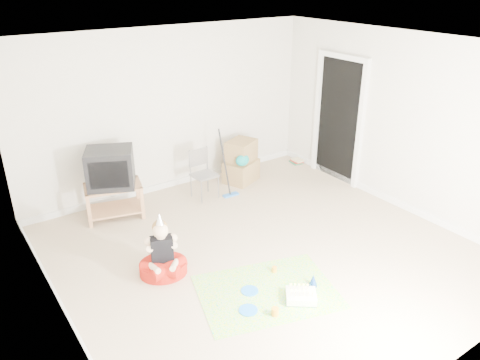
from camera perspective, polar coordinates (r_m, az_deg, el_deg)
ground at (r=6.17m, az=2.92°, el=-8.69°), size 5.00×5.00×0.00m
doorway_recess at (r=8.08m, az=11.96°, el=7.06°), size 0.02×0.90×2.05m
tv_stand at (r=7.09m, az=-15.10°, el=-2.16°), size 0.90×0.69×0.50m
crt_tv at (r=6.89m, az=-15.53°, el=1.44°), size 0.81×0.75×0.55m
folding_chair at (r=7.39m, az=-4.37°, el=0.61°), size 0.38×0.36×0.80m
cardboard_boxes at (r=7.99m, az=0.15°, el=2.19°), size 0.68×0.63×0.71m
floor_mop at (r=7.47m, az=-1.15°, el=-0.11°), size 0.26×0.35×1.05m
book_pile at (r=8.92m, az=6.91°, el=2.31°), size 0.22×0.26×0.08m
seated_woman at (r=5.74m, az=-9.39°, el=-9.68°), size 0.73×0.73×0.82m
party_mat at (r=5.49m, az=3.30°, el=-13.42°), size 1.79×1.51×0.01m
birthday_cake at (r=5.38m, az=7.46°, el=-13.92°), size 0.42×0.41×0.15m
blue_plate_near at (r=5.48m, az=1.18°, el=-13.34°), size 0.24×0.24×0.01m
blue_plate_far at (r=5.22m, az=1.00°, el=-15.57°), size 0.27×0.27×0.01m
orange_cup_near at (r=5.77m, az=4.21°, el=-10.80°), size 0.08×0.08×0.07m
orange_cup_far at (r=5.15m, az=4.29°, el=-15.71°), size 0.09×0.09×0.09m
blue_party_hat at (r=5.58m, az=8.92°, el=-11.98°), size 0.11×0.11×0.15m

